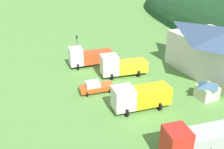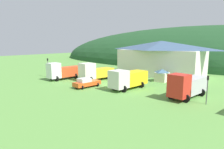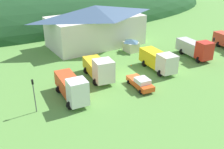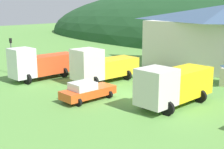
{
  "view_description": "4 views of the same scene",
  "coord_description": "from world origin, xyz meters",
  "px_view_note": "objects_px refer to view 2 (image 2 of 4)",
  "views": [
    {
      "loc": [
        27.88,
        -14.36,
        17.92
      ],
      "look_at": [
        -2.93,
        -0.28,
        1.61
      ],
      "focal_mm": 39.98,
      "sensor_mm": 36.0,
      "label": 1
    },
    {
      "loc": [
        22.88,
        -26.64,
        7.68
      ],
      "look_at": [
        -1.12,
        3.03,
        1.51
      ],
      "focal_mm": 31.52,
      "sensor_mm": 36.0,
      "label": 2
    },
    {
      "loc": [
        -21.88,
        -28.18,
        16.75
      ],
      "look_at": [
        -4.08,
        0.25,
        1.26
      ],
      "focal_mm": 40.7,
      "sensor_mm": 36.0,
      "label": 3
    },
    {
      "loc": [
        16.24,
        -21.2,
        7.89
      ],
      "look_at": [
        -3.63,
        2.22,
        1.02
      ],
      "focal_mm": 49.15,
      "sensor_mm": 36.0,
      "label": 4
    }
  ],
  "objects_px": {
    "depot_building": "(161,58)",
    "crane_truck_red": "(187,85)",
    "heavy_rig_white": "(63,71)",
    "traffic_cone_near_pickup": "(141,87)",
    "traffic_cone_mid_row": "(128,83)",
    "heavy_rig_striped": "(94,72)",
    "play_shed_cream": "(162,75)",
    "flatbed_truck_yellow": "(128,78)",
    "traffic_light_east": "(207,87)",
    "service_pickup_orange": "(86,83)",
    "traffic_light_west": "(48,66)"
  },
  "relations": [
    {
      "from": "traffic_cone_mid_row",
      "to": "depot_building",
      "type": "bearing_deg",
      "value": 88.04
    },
    {
      "from": "traffic_cone_near_pickup",
      "to": "traffic_cone_mid_row",
      "type": "xyz_separation_m",
      "value": [
        -3.56,
        0.98,
        0.0
      ]
    },
    {
      "from": "heavy_rig_white",
      "to": "service_pickup_orange",
      "type": "xyz_separation_m",
      "value": [
        9.36,
        -2.22,
        -0.95
      ]
    },
    {
      "from": "play_shed_cream",
      "to": "service_pickup_orange",
      "type": "relative_size",
      "value": 0.55
    },
    {
      "from": "depot_building",
      "to": "play_shed_cream",
      "type": "height_order",
      "value": "depot_building"
    },
    {
      "from": "flatbed_truck_yellow",
      "to": "play_shed_cream",
      "type": "bearing_deg",
      "value": 177.0
    },
    {
      "from": "heavy_rig_white",
      "to": "traffic_cone_near_pickup",
      "type": "bearing_deg",
      "value": 108.9
    },
    {
      "from": "play_shed_cream",
      "to": "heavy_rig_striped",
      "type": "bearing_deg",
      "value": -146.27
    },
    {
      "from": "play_shed_cream",
      "to": "traffic_cone_near_pickup",
      "type": "xyz_separation_m",
      "value": [
        -0.67,
        -6.95,
        -1.29
      ]
    },
    {
      "from": "flatbed_truck_yellow",
      "to": "traffic_light_west",
      "type": "xyz_separation_m",
      "value": [
        -20.54,
        -1.67,
        0.8
      ]
    },
    {
      "from": "heavy_rig_white",
      "to": "traffic_light_east",
      "type": "height_order",
      "value": "traffic_light_east"
    },
    {
      "from": "heavy_rig_white",
      "to": "flatbed_truck_yellow",
      "type": "height_order",
      "value": "heavy_rig_white"
    },
    {
      "from": "traffic_light_west",
      "to": "traffic_cone_near_pickup",
      "type": "xyz_separation_m",
      "value": [
        21.51,
        4.5,
        -2.6
      ]
    },
    {
      "from": "flatbed_truck_yellow",
      "to": "traffic_cone_near_pickup",
      "type": "distance_m",
      "value": 3.49
    },
    {
      "from": "flatbed_truck_yellow",
      "to": "heavy_rig_striped",
      "type": "bearing_deg",
      "value": -96.06
    },
    {
      "from": "heavy_rig_white",
      "to": "heavy_rig_striped",
      "type": "distance_m",
      "value": 6.81
    },
    {
      "from": "heavy_rig_white",
      "to": "traffic_light_east",
      "type": "relative_size",
      "value": 2.11
    },
    {
      "from": "heavy_rig_striped",
      "to": "traffic_cone_near_pickup",
      "type": "relative_size",
      "value": 15.75
    },
    {
      "from": "flatbed_truck_yellow",
      "to": "traffic_light_east",
      "type": "distance_m",
      "value": 12.47
    },
    {
      "from": "heavy_rig_striped",
      "to": "heavy_rig_white",
      "type": "bearing_deg",
      "value": -50.8
    },
    {
      "from": "depot_building",
      "to": "traffic_cone_near_pickup",
      "type": "distance_m",
      "value": 15.2
    },
    {
      "from": "traffic_cone_near_pickup",
      "to": "traffic_light_east",
      "type": "bearing_deg",
      "value": -16.56
    },
    {
      "from": "heavy_rig_white",
      "to": "heavy_rig_striped",
      "type": "bearing_deg",
      "value": 125.07
    },
    {
      "from": "flatbed_truck_yellow",
      "to": "service_pickup_orange",
      "type": "height_order",
      "value": "flatbed_truck_yellow"
    },
    {
      "from": "traffic_light_east",
      "to": "traffic_cone_near_pickup",
      "type": "xyz_separation_m",
      "value": [
        -11.48,
        3.41,
        -2.28
      ]
    },
    {
      "from": "heavy_rig_white",
      "to": "traffic_cone_near_pickup",
      "type": "height_order",
      "value": "heavy_rig_white"
    },
    {
      "from": "service_pickup_orange",
      "to": "traffic_light_west",
      "type": "height_order",
      "value": "traffic_light_west"
    },
    {
      "from": "flatbed_truck_yellow",
      "to": "crane_truck_red",
      "type": "relative_size",
      "value": 0.98
    },
    {
      "from": "play_shed_cream",
      "to": "heavy_rig_striped",
      "type": "distance_m",
      "value": 13.7
    },
    {
      "from": "depot_building",
      "to": "flatbed_truck_yellow",
      "type": "distance_m",
      "value": 17.41
    },
    {
      "from": "heavy_rig_white",
      "to": "flatbed_truck_yellow",
      "type": "bearing_deg",
      "value": 99.67
    },
    {
      "from": "play_shed_cream",
      "to": "traffic_cone_near_pickup",
      "type": "distance_m",
      "value": 7.1
    },
    {
      "from": "traffic_cone_near_pickup",
      "to": "traffic_cone_mid_row",
      "type": "height_order",
      "value": "traffic_cone_near_pickup"
    },
    {
      "from": "heavy_rig_white",
      "to": "play_shed_cream",
      "type": "bearing_deg",
      "value": 127.66
    },
    {
      "from": "traffic_light_east",
      "to": "traffic_cone_near_pickup",
      "type": "bearing_deg",
      "value": 163.44
    },
    {
      "from": "heavy_rig_striped",
      "to": "crane_truck_red",
      "type": "height_order",
      "value": "heavy_rig_striped"
    },
    {
      "from": "heavy_rig_white",
      "to": "heavy_rig_striped",
      "type": "relative_size",
      "value": 0.99
    },
    {
      "from": "play_shed_cream",
      "to": "traffic_cone_mid_row",
      "type": "relative_size",
      "value": 6.01
    },
    {
      "from": "crane_truck_red",
      "to": "traffic_cone_near_pickup",
      "type": "relative_size",
      "value": 15.84
    },
    {
      "from": "play_shed_cream",
      "to": "crane_truck_red",
      "type": "bearing_deg",
      "value": -48.5
    },
    {
      "from": "crane_truck_red",
      "to": "traffic_cone_mid_row",
      "type": "xyz_separation_m",
      "value": [
        -12.11,
        2.94,
        -1.81
      ]
    },
    {
      "from": "heavy_rig_striped",
      "to": "traffic_cone_near_pickup",
      "type": "height_order",
      "value": "heavy_rig_striped"
    },
    {
      "from": "traffic_cone_near_pickup",
      "to": "play_shed_cream",
      "type": "bearing_deg",
      "value": 84.52
    },
    {
      "from": "heavy_rig_white",
      "to": "heavy_rig_striped",
      "type": "xyz_separation_m",
      "value": [
        5.91,
        3.39,
        0.02
      ]
    },
    {
      "from": "play_shed_cream",
      "to": "traffic_light_west",
      "type": "xyz_separation_m",
      "value": [
        -22.18,
        -11.44,
        1.31
      ]
    },
    {
      "from": "depot_building",
      "to": "crane_truck_red",
      "type": "bearing_deg",
      "value": -54.33
    },
    {
      "from": "depot_building",
      "to": "crane_truck_red",
      "type": "height_order",
      "value": "depot_building"
    },
    {
      "from": "crane_truck_red",
      "to": "traffic_cone_near_pickup",
      "type": "distance_m",
      "value": 8.95
    },
    {
      "from": "heavy_rig_striped",
      "to": "flatbed_truck_yellow",
      "type": "height_order",
      "value": "heavy_rig_striped"
    },
    {
      "from": "crane_truck_red",
      "to": "traffic_light_east",
      "type": "xyz_separation_m",
      "value": [
        2.93,
        -1.45,
        0.47
      ]
    }
  ]
}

